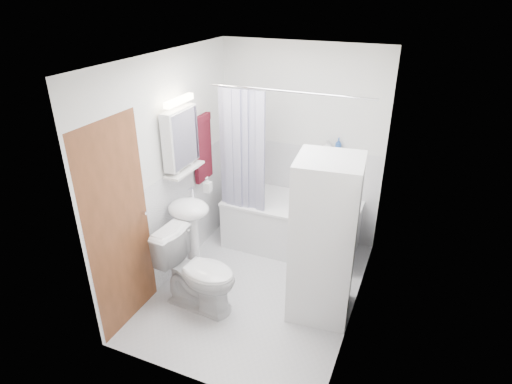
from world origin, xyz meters
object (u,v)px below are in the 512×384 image
at_px(bathtub, 291,222).
at_px(washer_dryer, 324,240).
at_px(sink, 190,221).
at_px(toilet, 198,272).

xyz_separation_m(bathtub, washer_dryer, (0.63, -0.98, 0.48)).
bearing_deg(bathtub, sink, -128.61).
bearing_deg(sink, washer_dryer, 0.92).
distance_m(sink, washer_dryer, 1.44).
relative_size(bathtub, toilet, 1.96).
bearing_deg(toilet, washer_dryer, -65.11).
distance_m(bathtub, washer_dryer, 1.26).
height_order(sink, washer_dryer, washer_dryer).
distance_m(bathtub, sink, 1.34).
distance_m(sink, toilet, 0.58).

